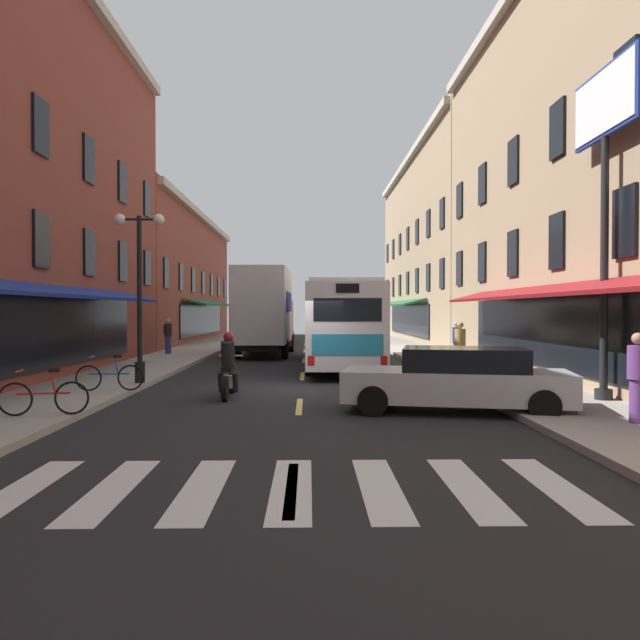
# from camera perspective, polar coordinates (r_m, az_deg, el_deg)

# --- Properties ---
(ground_plane) EXTENTS (34.80, 80.00, 0.10)m
(ground_plane) POSITION_cam_1_polar(r_m,az_deg,el_deg) (17.74, -1.75, -6.41)
(ground_plane) COLOR black
(lane_centre_dashes) EXTENTS (0.14, 73.90, 0.01)m
(lane_centre_dashes) POSITION_cam_1_polar(r_m,az_deg,el_deg) (17.49, -1.76, -6.34)
(lane_centre_dashes) COLOR #DBCC4C
(lane_centre_dashes) RESTS_ON ground
(crosswalk_near) EXTENTS (7.10, 2.80, 0.01)m
(crosswalk_near) POSITION_cam_1_polar(r_m,az_deg,el_deg) (7.91, -2.66, -15.24)
(crosswalk_near) COLOR silver
(crosswalk_near) RESTS_ON ground
(sidewalk_left) EXTENTS (3.00, 80.00, 0.14)m
(sidewalk_left) POSITION_cam_1_polar(r_m,az_deg,el_deg) (18.75, -20.19, -5.70)
(sidewalk_left) COLOR #A39E93
(sidewalk_left) RESTS_ON ground
(sidewalk_right) EXTENTS (3.00, 80.00, 0.14)m
(sidewalk_right) POSITION_cam_1_polar(r_m,az_deg,el_deg) (18.61, 16.82, -5.73)
(sidewalk_right) COLOR #A39E93
(sidewalk_right) RESTS_ON ground
(billboard_sign) EXTENTS (0.40, 2.99, 7.66)m
(billboard_sign) POSITION_cam_1_polar(r_m,az_deg,el_deg) (16.14, 24.89, 14.53)
(billboard_sign) COLOR black
(billboard_sign) RESTS_ON sidewalk_right
(transit_bus) EXTENTS (2.81, 12.25, 3.23)m
(transit_bus) POSITION_cam_1_polar(r_m,az_deg,el_deg) (24.60, 1.93, -0.30)
(transit_bus) COLOR white
(transit_bus) RESTS_ON ground
(box_truck) EXTENTS (2.65, 7.59, 4.17)m
(box_truck) POSITION_cam_1_polar(r_m,az_deg,el_deg) (30.02, -5.12, 0.73)
(box_truck) COLOR #B21E19
(box_truck) RESTS_ON ground
(sedan_near) EXTENTS (5.06, 2.75, 1.40)m
(sedan_near) POSITION_cam_1_polar(r_m,az_deg,el_deg) (13.68, 12.65, -5.39)
(sedan_near) COLOR silver
(sedan_near) RESTS_ON ground
(sedan_mid) EXTENTS (2.00, 4.41, 1.32)m
(sedan_mid) POSITION_cam_1_polar(r_m,az_deg,el_deg) (42.07, -3.81, -1.20)
(sedan_mid) COLOR maroon
(sedan_mid) RESTS_ON ground
(motorcycle_rider) EXTENTS (0.62, 2.07, 1.66)m
(motorcycle_rider) POSITION_cam_1_polar(r_m,az_deg,el_deg) (15.79, -8.47, -4.55)
(motorcycle_rider) COLOR black
(motorcycle_rider) RESTS_ON ground
(bicycle_near) EXTENTS (1.71, 0.48, 0.91)m
(bicycle_near) POSITION_cam_1_polar(r_m,az_deg,el_deg) (16.79, -18.88, -4.98)
(bicycle_near) COLOR black
(bicycle_near) RESTS_ON sidewalk_left
(bicycle_mid) EXTENTS (1.70, 0.48, 0.91)m
(bicycle_mid) POSITION_cam_1_polar(r_m,az_deg,el_deg) (13.33, -24.19, -6.52)
(bicycle_mid) COLOR black
(bicycle_mid) RESTS_ON sidewalk_left
(pedestrian_near) EXTENTS (0.46, 0.52, 1.68)m
(pedestrian_near) POSITION_cam_1_polar(r_m,az_deg,el_deg) (30.39, -13.89, -1.36)
(pedestrian_near) COLOR navy
(pedestrian_near) RESTS_ON sidewalk_left
(pedestrian_mid) EXTENTS (0.36, 0.36, 1.65)m
(pedestrian_mid) POSITION_cam_1_polar(r_m,az_deg,el_deg) (12.74, 27.32, -4.68)
(pedestrian_mid) COLOR #66387F
(pedestrian_mid) RESTS_ON sidewalk_right
(pedestrian_far) EXTENTS (0.36, 0.36, 1.69)m
(pedestrian_far) POSITION_cam_1_polar(r_m,az_deg,el_deg) (21.17, 12.84, -2.38)
(pedestrian_far) COLOR black
(pedestrian_far) RESTS_ON sidewalk_right
(pedestrian_rear) EXTENTS (0.36, 0.36, 1.66)m
(pedestrian_rear) POSITION_cam_1_polar(r_m,az_deg,el_deg) (24.39, 12.57, -1.99)
(pedestrian_rear) COLOR #33663F
(pedestrian_rear) RESTS_ON sidewalk_right
(street_lamp_twin) EXTENTS (1.42, 0.32, 4.82)m
(street_lamp_twin) POSITION_cam_1_polar(r_m,az_deg,el_deg) (18.28, -16.36, 2.78)
(street_lamp_twin) COLOR black
(street_lamp_twin) RESTS_ON sidewalk_left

